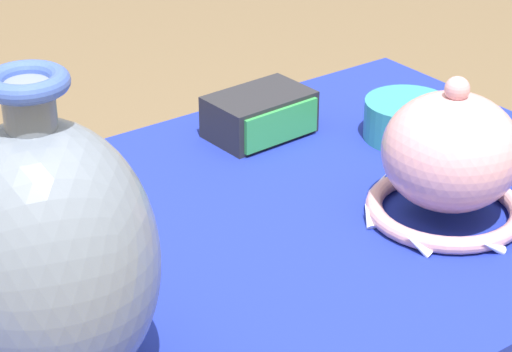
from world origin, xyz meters
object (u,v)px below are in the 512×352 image
vase_dome_bell (450,161)px  mosaic_tile_box (260,115)px  pot_squat_teal (407,119)px  vase_tall_bulbous (47,260)px

vase_dome_bell → mosaic_tile_box: bearing=97.8°
vase_dome_bell → pot_squat_teal: bearing=58.3°
vase_tall_bulbous → mosaic_tile_box: (0.50, 0.35, -0.11)m
vase_dome_bell → pot_squat_teal: (0.12, 0.20, -0.05)m
mosaic_tile_box → vase_tall_bulbous: bearing=-148.1°
vase_tall_bulbous → mosaic_tile_box: 0.62m
pot_squat_teal → mosaic_tile_box: bearing=141.1°
vase_tall_bulbous → pot_squat_teal: size_ratio=2.58×
vase_tall_bulbous → vase_dome_bell: (0.55, 0.01, -0.07)m
vase_tall_bulbous → pot_squat_teal: bearing=17.3°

